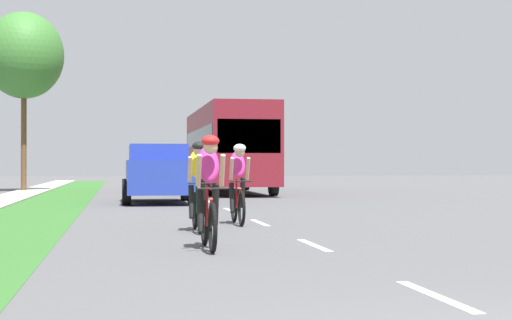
% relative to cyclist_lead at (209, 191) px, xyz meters
% --- Properties ---
extents(ground_plane, '(120.00, 120.00, 0.00)m').
position_rel_cyclist_lead_xyz_m(ground_plane, '(1.58, 12.69, -0.81)').
color(ground_plane, '#4C4C4F').
extents(grass_verge, '(2.14, 70.00, 0.01)m').
position_rel_cyclist_lead_xyz_m(grass_verge, '(-3.22, 12.69, -0.81)').
color(grass_verge, '#2D6026').
rests_on(grass_verge, ground_plane).
extents(lane_markings_center, '(0.12, 53.13, 0.01)m').
position_rel_cyclist_lead_xyz_m(lane_markings_center, '(1.58, 16.69, -0.81)').
color(lane_markings_center, white).
rests_on(lane_markings_center, ground_plane).
extents(cyclist_lead, '(0.42, 1.72, 1.58)m').
position_rel_cyclist_lead_xyz_m(cyclist_lead, '(0.00, 0.00, 0.00)').
color(cyclist_lead, black).
rests_on(cyclist_lead, ground_plane).
extents(cyclist_trailing, '(0.42, 1.72, 1.58)m').
position_rel_cyclist_lead_xyz_m(cyclist_trailing, '(0.14, 3.04, 0.00)').
color(cyclist_trailing, black).
rests_on(cyclist_trailing, ground_plane).
extents(cyclist_distant, '(0.42, 1.72, 1.58)m').
position_rel_cyclist_lead_xyz_m(cyclist_distant, '(1.08, 4.64, 0.00)').
color(cyclist_distant, black).
rests_on(cyclist_distant, ground_plane).
extents(suv_blue, '(2.15, 4.70, 1.79)m').
position_rel_cyclist_lead_xyz_m(suv_blue, '(-0.07, 14.02, 0.14)').
color(suv_blue, '#23389E').
rests_on(suv_blue, ground_plane).
extents(bus_maroon, '(2.78, 11.60, 3.48)m').
position_rel_cyclist_lead_xyz_m(bus_maroon, '(3.26, 22.77, 1.17)').
color(bus_maroon, maroon).
rests_on(bus_maroon, ground_plane).
extents(pickup_white, '(2.22, 5.10, 1.64)m').
position_rel_cyclist_lead_xyz_m(pickup_white, '(3.10, 39.22, 0.02)').
color(pickup_white, silver).
rests_on(pickup_white, ground_plane).
extents(street_tree_far, '(3.44, 3.44, 7.84)m').
position_rel_cyclist_lead_xyz_m(street_tree_far, '(-5.35, 25.51, 5.12)').
color(street_tree_far, brown).
rests_on(street_tree_far, ground_plane).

